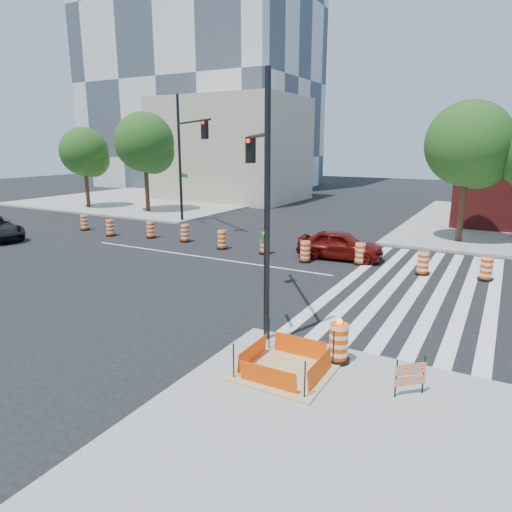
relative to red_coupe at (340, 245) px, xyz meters
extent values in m
plane|color=black|center=(-6.26, -3.01, -0.71)|extent=(120.00, 120.00, 0.00)
cube|color=gray|center=(-24.26, 14.99, -0.64)|extent=(22.00, 22.00, 0.15)
cube|color=silver|center=(1.54, -3.01, -0.71)|extent=(0.45, 13.50, 0.01)
cube|color=silver|center=(2.44, -3.01, -0.71)|extent=(0.45, 13.50, 0.01)
cube|color=silver|center=(3.34, -3.01, -0.71)|extent=(0.45, 13.50, 0.01)
cube|color=silver|center=(4.24, -3.01, -0.71)|extent=(0.45, 13.50, 0.01)
cube|color=silver|center=(5.14, -3.01, -0.71)|extent=(0.45, 13.50, 0.01)
cube|color=silver|center=(6.04, -3.01, -0.71)|extent=(0.45, 13.50, 0.01)
cube|color=silver|center=(6.94, -3.01, -0.71)|extent=(0.45, 13.50, 0.01)
cube|color=silver|center=(-6.26, -3.01, -0.71)|extent=(14.00, 0.12, 0.01)
cube|color=tan|center=(2.74, -12.01, -0.54)|extent=(2.20, 2.20, 0.05)
cube|color=#F04B04|center=(2.74, -12.91, -0.29)|extent=(1.44, 0.02, 0.55)
cube|color=#F04B04|center=(2.74, -11.11, -0.29)|extent=(1.44, 0.02, 0.55)
cube|color=#F04B04|center=(1.84, -12.01, -0.29)|extent=(0.02, 1.44, 0.55)
cube|color=#F04B04|center=(3.64, -12.01, -0.29)|extent=(0.02, 1.44, 0.55)
cylinder|color=black|center=(1.84, -12.91, -0.11)|extent=(0.04, 0.04, 0.90)
cylinder|color=black|center=(3.64, -12.91, -0.11)|extent=(0.04, 0.04, 0.90)
cylinder|color=black|center=(1.84, -11.11, -0.11)|extent=(0.04, 0.04, 0.90)
cylinder|color=black|center=(3.64, -11.11, -0.11)|extent=(0.04, 0.04, 0.90)
cube|color=silver|center=(-30.26, 30.99, 21.79)|extent=(28.00, 18.00, 45.00)
cube|color=tan|center=(-18.26, 18.99, 4.29)|extent=(14.00, 10.00, 10.00)
imported|color=#5A0B07|center=(0.00, 0.00, 0.00)|extent=(4.30, 2.01, 1.43)
cylinder|color=black|center=(1.43, -10.49, 3.07)|extent=(0.16, 0.16, 7.27)
cylinder|color=black|center=(-0.14, -8.26, 5.07)|extent=(3.23, 4.52, 0.11)
cube|color=black|center=(-1.24, -6.70, 4.61)|extent=(0.29, 0.25, 0.91)
sphere|color=#FF0C0C|center=(-1.24, -6.88, 4.93)|extent=(0.16, 0.16, 0.16)
cube|color=#0C591E|center=(0.91, -9.75, 2.16)|extent=(0.66, 0.91, 0.23)
cylinder|color=black|center=(-13.70, 5.00, 3.80)|extent=(0.20, 0.20, 8.72)
cylinder|color=black|center=(-11.05, 3.09, 6.20)|extent=(5.39, 3.92, 0.13)
cube|color=black|center=(-9.19, 1.75, 5.65)|extent=(0.35, 0.31, 1.09)
sphere|color=#FF0C0C|center=(-9.19, 1.57, 6.03)|extent=(0.20, 0.20, 0.20)
cube|color=#0C591E|center=(-12.82, 4.36, 2.71)|extent=(1.09, 0.80, 0.27)
cylinder|color=black|center=(3.69, -10.87, -0.51)|extent=(0.60, 0.60, 0.10)
cylinder|color=#FF4705|center=(3.69, -10.87, -0.02)|extent=(0.48, 0.48, 0.94)
sphere|color=#FF990C|center=(3.69, -10.87, 0.53)|extent=(0.16, 0.16, 0.16)
cube|color=#FF4705|center=(5.58, -11.63, 0.06)|extent=(0.58, 0.54, 0.25)
cube|color=#FF4705|center=(5.58, -11.63, -0.23)|extent=(0.58, 0.54, 0.20)
cylinder|color=black|center=(5.33, -11.85, -0.12)|extent=(0.04, 0.04, 0.89)
cylinder|color=black|center=(5.83, -11.40, -0.12)|extent=(0.04, 0.04, 0.89)
cylinder|color=#382314|center=(-25.34, 6.67, 1.47)|extent=(0.33, 0.33, 4.36)
sphere|color=#154714|center=(-25.34, 6.67, 4.19)|extent=(4.09, 4.09, 4.09)
sphere|color=#154714|center=(-24.83, 6.98, 3.51)|extent=(3.00, 3.00, 3.00)
sphere|color=#154714|center=(-25.75, 6.47, 3.79)|extent=(2.73, 2.73, 2.73)
cylinder|color=#382314|center=(-19.05, 7.33, 1.81)|extent=(0.34, 0.34, 5.05)
sphere|color=#154714|center=(-19.05, 7.33, 4.97)|extent=(4.73, 4.73, 4.73)
sphere|color=#154714|center=(-18.51, 7.65, 4.18)|extent=(3.47, 3.47, 3.47)
sphere|color=#154714|center=(-19.47, 7.11, 4.49)|extent=(3.16, 3.16, 3.16)
cylinder|color=#382314|center=(4.74, 6.81, 1.76)|extent=(0.34, 0.34, 4.94)
sphere|color=#154714|center=(4.74, 6.81, 4.85)|extent=(4.63, 4.63, 4.63)
sphere|color=#154714|center=(5.27, 7.13, 4.08)|extent=(3.40, 3.40, 3.40)
sphere|color=#154714|center=(4.32, 6.60, 4.38)|extent=(3.09, 3.09, 3.09)
cylinder|color=black|center=(-17.27, -0.75, -0.66)|extent=(0.60, 0.60, 0.10)
cylinder|color=#FF4705|center=(-17.27, -0.75, -0.16)|extent=(0.48, 0.48, 0.95)
cylinder|color=black|center=(-14.30, -1.33, -0.66)|extent=(0.60, 0.60, 0.10)
cylinder|color=#FF4705|center=(-14.30, -1.33, -0.16)|extent=(0.48, 0.48, 0.95)
cylinder|color=black|center=(-11.70, -0.59, -0.66)|extent=(0.60, 0.60, 0.10)
cylinder|color=#FF4705|center=(-11.70, -0.59, -0.16)|extent=(0.48, 0.48, 0.95)
cylinder|color=black|center=(-9.20, -0.47, -0.66)|extent=(0.60, 0.60, 0.10)
cylinder|color=#FF4705|center=(-9.20, -0.47, -0.16)|extent=(0.48, 0.48, 0.95)
cylinder|color=black|center=(-6.29, -1.00, -0.66)|extent=(0.60, 0.60, 0.10)
cylinder|color=#FF4705|center=(-6.29, -1.00, -0.16)|extent=(0.48, 0.48, 0.95)
cylinder|color=black|center=(-3.73, -0.87, -0.66)|extent=(0.60, 0.60, 0.10)
cylinder|color=#FF4705|center=(-3.73, -0.87, -0.16)|extent=(0.48, 0.48, 0.95)
sphere|color=#FF990C|center=(-3.73, -0.87, 0.39)|extent=(0.16, 0.16, 0.16)
cylinder|color=black|center=(-1.24, -1.42, -0.66)|extent=(0.60, 0.60, 0.10)
cylinder|color=#FF4705|center=(-1.24, -1.42, -0.16)|extent=(0.48, 0.48, 0.95)
cylinder|color=black|center=(1.18, -0.57, -0.66)|extent=(0.60, 0.60, 0.10)
cylinder|color=#FF4705|center=(1.18, -0.57, -0.16)|extent=(0.48, 0.48, 0.95)
cylinder|color=black|center=(4.08, -0.98, -0.66)|extent=(0.60, 0.60, 0.10)
cylinder|color=#FF4705|center=(4.08, -0.98, -0.16)|extent=(0.48, 0.48, 0.95)
cylinder|color=black|center=(6.53, -0.57, -0.66)|extent=(0.60, 0.60, 0.10)
cylinder|color=#FF4705|center=(6.53, -0.57, -0.16)|extent=(0.48, 0.48, 0.95)
camera|label=1|loc=(7.03, -21.18, 4.83)|focal=32.00mm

